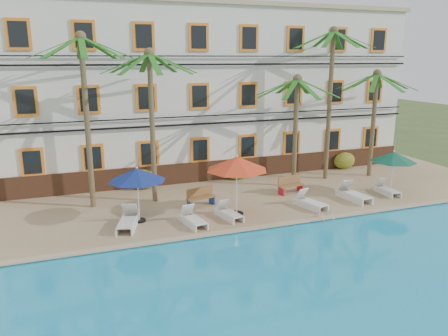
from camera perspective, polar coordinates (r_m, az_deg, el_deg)
name	(u,v)px	position (r m, az deg, el deg)	size (l,w,h in m)	color
ground	(276,222)	(20.37, 6.83, -7.07)	(100.00, 100.00, 0.00)	#384C23
pool_deck	(236,190)	(24.63, 1.60, -2.88)	(30.00, 12.00, 0.25)	tan
swimming_pool	(377,296)	(15.04, 19.38, -15.49)	(26.00, 12.00, 0.20)	#1A96C6
pool_coping	(286,223)	(19.52, 8.05, -7.18)	(30.00, 0.35, 0.06)	tan
hotel_building	(208,90)	(28.31, -2.11, 10.17)	(25.40, 6.44, 10.22)	silver
palm_a	(85,97)	(21.40, -17.69, 8.78)	(4.64, 4.64, 8.28)	brown
palm_b	(151,104)	(21.64, -9.47, 8.23)	(4.64, 4.64, 7.58)	brown
palm_c	(296,113)	(24.50, 9.40, 7.09)	(4.64, 4.64, 6.26)	brown
palm_d	(331,84)	(26.34, 13.76, 10.61)	(4.64, 4.64, 8.83)	brown
palm_e	(375,107)	(27.87, 19.06, 7.60)	(4.64, 4.64, 6.47)	brown
shrub_left	(143,179)	(24.66, -10.56, -1.47)	(1.50, 0.90, 1.10)	#2D5718
shrub_mid	(237,171)	(26.13, 1.75, -0.34)	(1.50, 0.90, 1.10)	#2D5718
shrub_right	(344,161)	(29.72, 15.45, 0.93)	(1.50, 0.90, 1.10)	#2D5718
umbrella_blue	(137,175)	(19.36, -11.28, -0.88)	(2.53, 2.53, 2.53)	black
umbrella_red	(237,164)	(19.79, 1.70, 0.55)	(2.85, 2.85, 2.85)	black
umbrella_green	(394,157)	(24.62, 21.27, 1.35)	(2.39, 2.39, 2.40)	black
lounger_a	(128,221)	(19.33, -12.45, -6.74)	(1.25, 2.08, 0.92)	silver
lounger_b	(193,219)	(19.23, -4.12, -6.66)	(0.92, 1.83, 0.82)	silver
lounger_c	(228,213)	(19.96, 0.59, -5.87)	(0.92, 1.74, 0.78)	silver
lounger_d	(310,202)	(21.73, 11.12, -4.38)	(1.10, 1.93, 0.86)	silver
lounger_e	(353,194)	(23.41, 16.54, -3.28)	(0.93, 2.08, 0.95)	silver
lounger_f	(387,189)	(25.01, 20.47, -2.61)	(0.70, 1.72, 0.80)	silver
bench_left	(200,197)	(21.53, -3.14, -3.77)	(1.57, 0.87, 0.93)	olive
bench_right	(290,184)	(23.81, 8.62, -2.14)	(1.56, 0.75, 0.93)	olive
pool_ladder	(324,219)	(20.39, 12.99, -6.56)	(0.54, 0.74, 0.74)	silver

